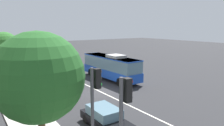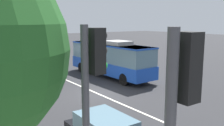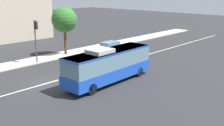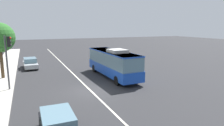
% 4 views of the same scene
% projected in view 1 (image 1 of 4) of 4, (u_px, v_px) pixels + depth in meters
% --- Properties ---
extents(ground_plane, '(160.00, 160.00, 0.00)m').
position_uv_depth(ground_plane, '(100.00, 92.00, 23.33)').
color(ground_plane, '#28282B').
extents(sidewalk_kerb, '(80.00, 3.04, 0.14)m').
position_uv_depth(sidewalk_kerb, '(21.00, 107.00, 18.70)').
color(sidewalk_kerb, '#B2ADA3').
rests_on(sidewalk_kerb, ground_plane).
extents(lane_centre_line, '(76.00, 0.16, 0.01)m').
position_uv_depth(lane_centre_line, '(100.00, 92.00, 23.33)').
color(lane_centre_line, silver).
rests_on(lane_centre_line, ground_plane).
extents(transit_bus, '(10.07, 2.78, 3.46)m').
position_uv_depth(transit_bus, '(111.00, 66.00, 28.53)').
color(transit_bus, '#1947B7').
rests_on(transit_bus, ground_plane).
extents(sedan_black, '(4.52, 1.85, 1.46)m').
position_uv_depth(sedan_black, '(105.00, 118.00, 14.97)').
color(sedan_black, black).
rests_on(sedan_black, ground_plane).
extents(sedan_silver, '(4.58, 2.01, 1.46)m').
position_uv_depth(sedan_silver, '(24.00, 70.00, 31.40)').
color(sedan_silver, '#B7BABF').
rests_on(sedan_silver, ground_plane).
extents(traffic_light_near_corner, '(0.33, 0.62, 5.20)m').
position_uv_depth(traffic_light_near_corner, '(124.00, 117.00, 8.36)').
color(traffic_light_near_corner, '#47474C').
rests_on(traffic_light_near_corner, ground_plane).
extents(traffic_light_mid_block, '(0.35, 0.62, 5.20)m').
position_uv_depth(traffic_light_mid_block, '(25.00, 62.00, 21.36)').
color(traffic_light_mid_block, '#47474C').
rests_on(traffic_light_mid_block, ground_plane).
extents(traffic_light_far_corner, '(0.33, 0.62, 5.20)m').
position_uv_depth(traffic_light_far_corner, '(95.00, 101.00, 10.18)').
color(traffic_light_far_corner, '#47474C').
rests_on(traffic_light_far_corner, ground_plane).
extents(street_tree_kerbside_left, '(4.58, 4.58, 6.90)m').
position_uv_depth(street_tree_kerbside_left, '(39.00, 77.00, 10.50)').
color(street_tree_kerbside_left, '#4C3823').
rests_on(street_tree_kerbside_left, ground_plane).
extents(street_tree_kerbside_centre, '(3.37, 3.37, 6.47)m').
position_uv_depth(street_tree_kerbside_centre, '(4.00, 47.00, 24.64)').
color(street_tree_kerbside_centre, '#4C3823').
rests_on(street_tree_kerbside_centre, ground_plane).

